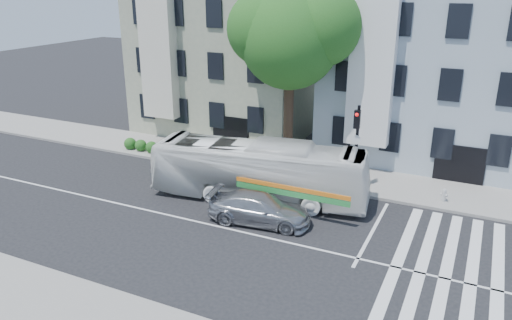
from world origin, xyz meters
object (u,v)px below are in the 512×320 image
Objects in this scene: sedan at (259,209)px; fire_hydrant at (444,195)px; bus at (259,171)px; traffic_signal at (357,137)px.

fire_hydrant is at bearing -59.86° from sedan.
bus is 2.74m from sedan.
fire_hydrant is at bearing -77.15° from bus.
sedan reaches higher than fire_hydrant.
traffic_signal is at bearing -175.38° from fire_hydrant.
fire_hydrant is (7.43, 5.74, -0.19)m from sedan.
bus is at bearing 17.94° from sedan.
sedan is 9.39m from fire_hydrant.
fire_hydrant is (4.49, 0.36, -2.49)m from traffic_signal.
traffic_signal reaches higher than sedan.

